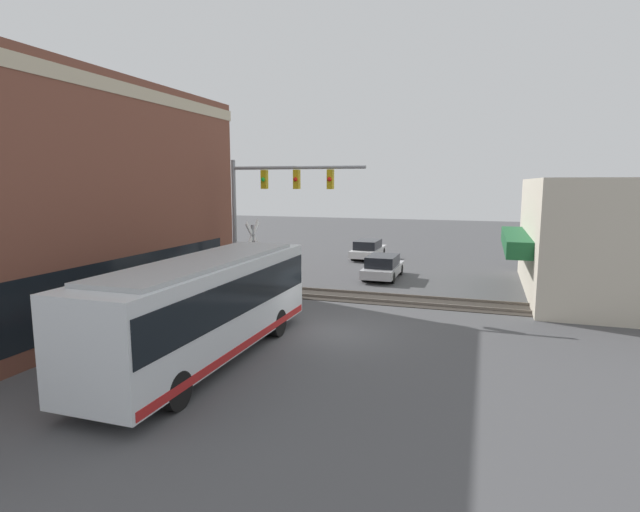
% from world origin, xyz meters
% --- Properties ---
extents(ground_plane, '(120.00, 120.00, 0.00)m').
position_xyz_m(ground_plane, '(0.00, 0.00, 0.00)').
color(ground_plane, '#4C4C4F').
extents(brick_building, '(16.86, 8.44, 9.58)m').
position_xyz_m(brick_building, '(-1.87, 11.68, 4.79)').
color(brick_building, brown).
rests_on(brick_building, ground).
extents(shop_building, '(12.15, 9.79, 5.80)m').
position_xyz_m(shop_building, '(10.23, -11.76, 2.89)').
color(shop_building, beige).
rests_on(shop_building, ground).
extents(city_bus, '(10.35, 2.59, 3.26)m').
position_xyz_m(city_bus, '(-4.04, 2.80, 1.80)').
color(city_bus, silver).
rests_on(city_bus, ground).
extents(traffic_signal_gantry, '(0.42, 6.77, 6.70)m').
position_xyz_m(traffic_signal_gantry, '(4.85, 4.46, 4.94)').
color(traffic_signal_gantry, gray).
rests_on(traffic_signal_gantry, ground).
extents(crossing_signal, '(1.41, 1.18, 3.81)m').
position_xyz_m(crossing_signal, '(4.16, 5.17, 2.30)').
color(crossing_signal, gray).
rests_on(crossing_signal, ground).
extents(rail_track_near, '(2.60, 60.00, 0.15)m').
position_xyz_m(rail_track_near, '(6.00, 0.00, 0.03)').
color(rail_track_near, '#332D28').
rests_on(rail_track_near, ground).
extents(parked_car_silver, '(4.55, 1.82, 1.39)m').
position_xyz_m(parked_car_silver, '(11.25, 0.20, 0.65)').
color(parked_car_silver, '#B7B7BC').
rests_on(parked_car_silver, ground).
extents(parked_car_white, '(4.85, 1.82, 1.38)m').
position_xyz_m(parked_car_white, '(18.73, 2.80, 0.65)').
color(parked_car_white, silver).
rests_on(parked_car_white, ground).
extents(pedestrian_at_crossing, '(0.34, 0.34, 1.82)m').
position_xyz_m(pedestrian_at_crossing, '(4.48, 4.68, 0.93)').
color(pedestrian_at_crossing, '#473828').
rests_on(pedestrian_at_crossing, ground).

